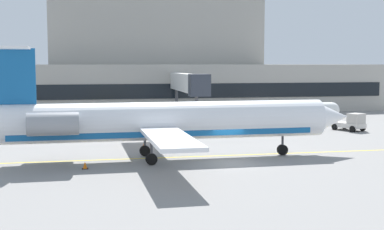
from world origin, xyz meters
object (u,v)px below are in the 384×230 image
(baggage_tug, at_px, (352,123))
(belt_loader, at_px, (190,119))
(regional_jet, at_px, (158,122))
(pushback_tractor, at_px, (115,123))
(fuel_tank, at_px, (316,110))

(baggage_tug, height_order, belt_loader, baggage_tug)
(regional_jet, distance_m, baggage_tug, 28.36)
(pushback_tractor, distance_m, belt_loader, 10.24)
(baggage_tug, relative_size, belt_loader, 1.12)
(fuel_tank, bearing_deg, baggage_tug, -93.25)
(regional_jet, height_order, belt_loader, regional_jet)
(baggage_tug, xyz_separation_m, pushback_tractor, (-27.02, 4.09, 0.08))
(belt_loader, relative_size, fuel_tank, 0.54)
(pushback_tractor, bearing_deg, fuel_tank, 13.87)
(baggage_tug, bearing_deg, regional_jet, -150.05)
(regional_jet, relative_size, pushback_tractor, 8.25)
(baggage_tug, xyz_separation_m, belt_loader, (-17.55, 8.00, -0.09))
(belt_loader, bearing_deg, baggage_tug, -24.51)
(regional_jet, xyz_separation_m, pushback_tractor, (-2.52, 18.21, -2.10))
(regional_jet, xyz_separation_m, baggage_tug, (24.50, 14.11, -2.18))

